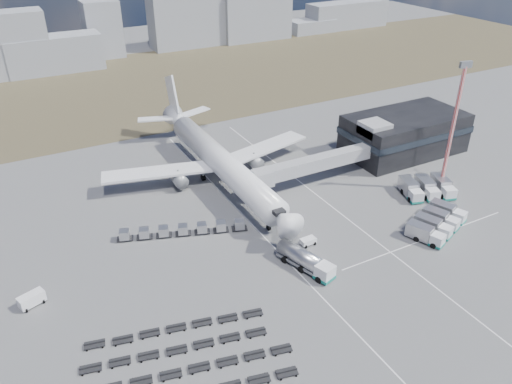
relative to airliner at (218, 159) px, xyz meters
name	(u,v)px	position (x,y,z in m)	size (l,w,h in m)	color
ground	(293,254)	(0.00, -32.38, -5.29)	(420.00, 420.00, 0.00)	#565659
grass_strip	(127,87)	(0.00, 77.62, -5.29)	(420.00, 90.00, 0.01)	#443D29
lane_markings	(327,231)	(9.77, -29.38, -5.29)	(47.12, 110.00, 0.01)	silver
terminal	(404,133)	(47.77, -8.41, -0.04)	(30.40, 16.40, 11.00)	black
jet_bridge	(306,166)	(15.90, -11.95, -0.24)	(30.30, 3.80, 7.05)	#939399
airliner	(218,159)	(0.00, 0.00, 0.00)	(51.59, 64.53, 17.62)	white
skyline	(61,39)	(-13.77, 117.70, 4.93)	(305.49, 25.48, 24.53)	gray
fuel_tanker	(305,260)	(-0.40, -36.96, -3.48)	(6.01, 11.57, 3.63)	white
pushback_tug	(308,242)	(4.00, -31.17, -4.62)	(2.91, 1.64, 1.35)	white
utility_van	(32,300)	(-43.43, -24.28, -4.21)	(4.00, 1.81, 2.16)	white
catering_truck	(229,169)	(3.43, 1.68, -3.98)	(3.48, 5.96, 2.57)	white
service_trucks_near	(437,222)	(28.91, -38.74, -3.73)	(14.65, 11.29, 2.88)	white
service_trucks_far	(427,188)	(37.21, -27.73, -3.60)	(12.11, 10.52, 3.11)	white
uld_row	(183,230)	(-15.37, -17.14, -4.14)	(24.08, 9.81, 1.93)	black
baggage_dollies	(179,362)	(-27.16, -46.24, -4.94)	(31.87, 19.75, 0.71)	black
floodlight_mast	(452,129)	(41.74, -27.49, 9.11)	(2.74, 2.22, 28.74)	red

